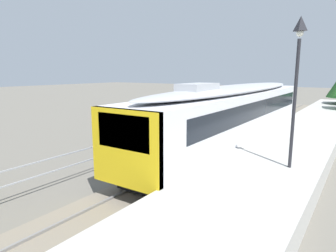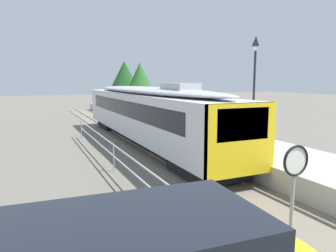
{
  "view_description": "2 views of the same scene",
  "coord_description": "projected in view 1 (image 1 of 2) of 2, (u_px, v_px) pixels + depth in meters",
  "views": [
    {
      "loc": [
        6.23,
        9.57,
        4.39
      ],
      "look_at": [
        -1.0,
        20.24,
        2.0
      ],
      "focal_mm": 31.4,
      "sensor_mm": 36.0,
      "label": 1
    },
    {
      "loc": [
        -6.61,
        7.79,
        3.98
      ],
      "look_at": [
        -1.0,
        20.24,
        2.0
      ],
      "focal_mm": 33.24,
      "sensor_mm": 36.0,
      "label": 2
    }
  ],
  "objects": [
    {
      "name": "ground_plane",
      "position": [
        156.0,
        153.0,
        16.01
      ],
      "size": [
        160.0,
        160.0,
        0.0
      ],
      "primitive_type": "plane",
      "color": "#6B665B"
    },
    {
      "name": "platform_lamp_mid_platform",
      "position": [
        297.0,
        65.0,
        10.21
      ],
      "size": [
        0.34,
        0.34,
        5.35
      ],
      "color": "#232328",
      "rests_on": "station_platform"
    },
    {
      "name": "commuter_train",
      "position": [
        236.0,
        111.0,
        17.1
      ],
      "size": [
        2.82,
        19.46,
        3.74
      ],
      "color": "silver",
      "rests_on": "track_rails"
    },
    {
      "name": "track_rails",
      "position": [
        205.0,
        162.0,
        14.35
      ],
      "size": [
        3.2,
        60.0,
        0.14
      ],
      "color": "slate",
      "rests_on": "ground"
    },
    {
      "name": "station_platform",
      "position": [
        274.0,
        166.0,
        12.48
      ],
      "size": [
        3.9,
        60.0,
        0.9
      ],
      "primitive_type": "cube",
      "color": "#B7B5AD",
      "rests_on": "ground"
    }
  ]
}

